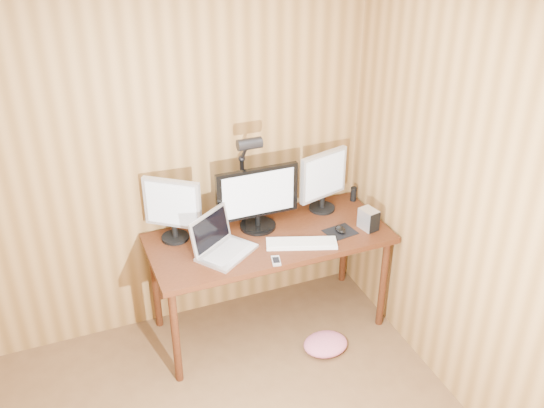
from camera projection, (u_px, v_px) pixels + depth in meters
room_shell at (195, 393)px, 2.16m from camera, size 4.00×4.00×4.00m
desk at (265, 246)px, 4.15m from camera, size 1.60×0.70×0.75m
monitor_center at (258, 197)px, 4.02m from camera, size 0.57×0.25×0.44m
monitor_left at (173, 208)px, 3.89m from camera, size 0.33×0.26×0.43m
monitor_right at (323, 179)px, 4.23m from camera, size 0.39×0.19×0.44m
laptop at (220, 243)px, 3.84m from camera, size 0.45×0.43×0.26m
keyboard at (302, 243)px, 3.93m from camera, size 0.48×0.28×0.02m
mousepad at (340, 232)px, 4.07m from camera, size 0.22×0.19×0.00m
mouse at (340, 229)px, 4.06m from camera, size 0.08×0.11×0.04m
hard_drive at (369, 219)px, 4.08m from camera, size 0.11×0.15×0.14m
phone at (276, 261)px, 3.77m from camera, size 0.08×0.11×0.01m
speaker at (353, 194)px, 4.44m from camera, size 0.04×0.04×0.11m
desk_lamp at (246, 166)px, 3.98m from camera, size 0.16×0.23×0.70m
fabric_pile at (325, 344)px, 4.13m from camera, size 0.36×0.31×0.10m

